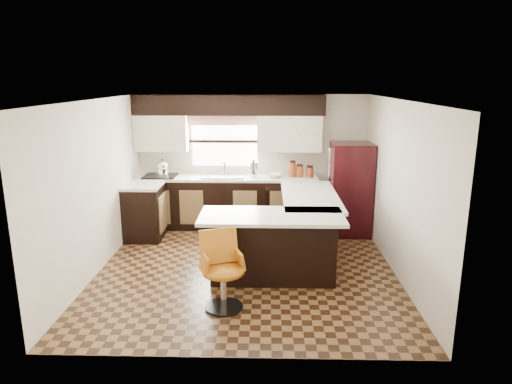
{
  "coord_description": "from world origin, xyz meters",
  "views": [
    {
      "loc": [
        0.3,
        -6.16,
        2.68
      ],
      "look_at": [
        0.13,
        0.45,
        1.03
      ],
      "focal_mm": 32.0,
      "sensor_mm": 36.0,
      "label": 1
    }
  ],
  "objects_px": {
    "refrigerator": "(350,189)",
    "bar_chair": "(223,272)",
    "peninsula_return": "(273,248)",
    "peninsula_long": "(306,225)"
  },
  "relations": [
    {
      "from": "refrigerator",
      "to": "bar_chair",
      "type": "xyz_separation_m",
      "value": [
        -1.95,
        -2.78,
        -0.34
      ]
    },
    {
      "from": "refrigerator",
      "to": "peninsula_return",
      "type": "bearing_deg",
      "value": -125.25
    },
    {
      "from": "peninsula_return",
      "to": "bar_chair",
      "type": "height_order",
      "value": "bar_chair"
    },
    {
      "from": "peninsula_long",
      "to": "refrigerator",
      "type": "height_order",
      "value": "refrigerator"
    },
    {
      "from": "peninsula_return",
      "to": "refrigerator",
      "type": "xyz_separation_m",
      "value": [
        1.36,
        1.92,
        0.36
      ]
    },
    {
      "from": "refrigerator",
      "to": "bar_chair",
      "type": "distance_m",
      "value": 3.41
    },
    {
      "from": "peninsula_long",
      "to": "refrigerator",
      "type": "distance_m",
      "value": 1.31
    },
    {
      "from": "bar_chair",
      "to": "peninsula_long",
      "type": "bearing_deg",
      "value": 37.56
    },
    {
      "from": "peninsula_long",
      "to": "refrigerator",
      "type": "bearing_deg",
      "value": 48.67
    },
    {
      "from": "peninsula_long",
      "to": "peninsula_return",
      "type": "xyz_separation_m",
      "value": [
        -0.53,
        -0.97,
        0.0
      ]
    }
  ]
}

